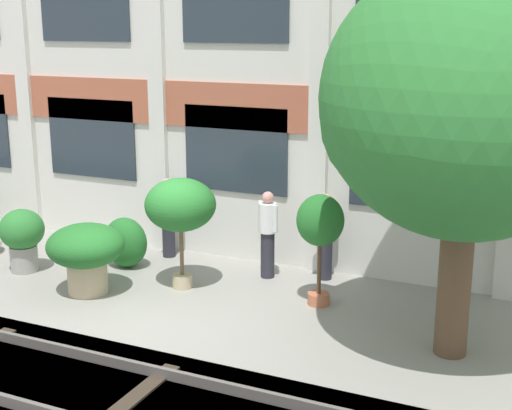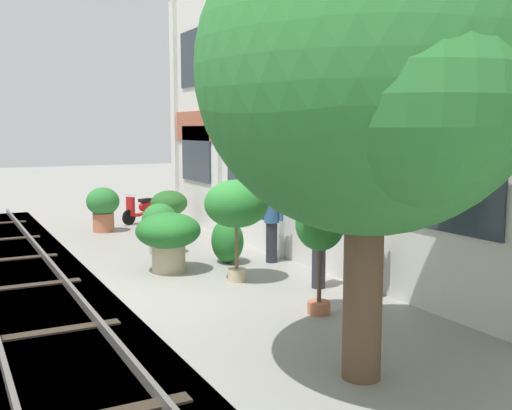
% 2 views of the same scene
% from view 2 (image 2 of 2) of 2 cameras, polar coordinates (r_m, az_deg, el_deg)
% --- Properties ---
extents(ground_plane, '(80.00, 80.00, 0.00)m').
position_cam_2_polar(ground_plane, '(11.48, -6.08, -7.97)').
color(ground_plane, gray).
extents(apartment_facade, '(17.72, 0.64, 7.11)m').
position_cam_2_polar(apartment_facade, '(12.59, 7.38, 9.69)').
color(apartment_facade, silver).
rests_on(apartment_facade, ground).
extents(rail_tracks, '(25.36, 2.80, 0.43)m').
position_cam_2_polar(rail_tracks, '(10.85, -20.14, -10.02)').
color(rail_tracks, '#5B5449').
rests_on(rail_tracks, ground).
extents(broadleaf_tree, '(4.17, 3.97, 5.59)m').
position_cam_2_polar(broadleaf_tree, '(7.10, 10.59, 11.67)').
color(broadleaf_tree, brown).
rests_on(broadleaf_tree, ground).
extents(potted_plant_terracotta_small, '(0.80, 0.80, 1.93)m').
position_cam_2_polar(potted_plant_terracotta_small, '(9.70, 6.11, -2.21)').
color(potted_plant_terracotta_small, '#B76647').
rests_on(potted_plant_terracotta_small, ground).
extents(potted_plant_stone_basin, '(1.37, 1.37, 1.26)m').
position_cam_2_polar(potted_plant_stone_basin, '(12.76, -8.35, -2.86)').
color(potted_plant_stone_basin, tan).
rests_on(potted_plant_stone_basin, ground).
extents(potted_plant_glazed_jar, '(1.10, 1.10, 1.16)m').
position_cam_2_polar(potted_plant_glazed_jar, '(18.25, -8.27, -0.12)').
color(potted_plant_glazed_jar, beige).
rests_on(potted_plant_glazed_jar, ground).
extents(potted_plant_wide_bowl, '(0.94, 0.94, 0.94)m').
position_cam_2_polar(potted_plant_wide_bowl, '(16.36, -9.45, -2.03)').
color(potted_plant_wide_bowl, beige).
rests_on(potted_plant_wide_bowl, ground).
extents(potted_plant_fluted_column, '(0.96, 0.96, 1.31)m').
position_cam_2_polar(potted_plant_fluted_column, '(18.12, -14.37, -0.08)').
color(potted_plant_fluted_column, '#B76647').
rests_on(potted_plant_fluted_column, ground).
extents(potted_plant_low_pan, '(1.27, 1.27, 2.02)m').
position_cam_2_polar(potted_plant_low_pan, '(11.72, -1.87, -0.03)').
color(potted_plant_low_pan, tan).
rests_on(potted_plant_low_pan, ground).
extents(potted_plant_ribbed_drum, '(0.85, 0.85, 1.23)m').
position_cam_2_polar(potted_plant_ribbed_drum, '(14.62, -9.16, -1.82)').
color(potted_plant_ribbed_drum, gray).
rests_on(potted_plant_ribbed_drum, ground).
extents(scooter_near_curb, '(0.77, 1.28, 0.98)m').
position_cam_2_polar(scooter_near_curb, '(19.57, -10.91, -0.42)').
color(scooter_near_curb, black).
rests_on(scooter_near_curb, ground).
extents(resident_by_doorway, '(0.48, 0.34, 1.66)m').
position_cam_2_polar(resident_by_doorway, '(11.37, 6.01, -3.50)').
color(resident_by_doorway, '#282833').
rests_on(resident_by_doorway, ground).
extents(resident_watching_tracks, '(0.42, 0.39, 1.64)m').
position_cam_2_polar(resident_watching_tracks, '(13.49, 1.51, -1.81)').
color(resident_watching_tracks, '#282833').
rests_on(resident_watching_tracks, ground).
extents(resident_near_plants, '(0.41, 0.40, 1.64)m').
position_cam_2_polar(resident_near_plants, '(10.77, 10.63, -4.25)').
color(resident_near_plants, '#282833').
rests_on(resident_near_plants, ground).
extents(topiary_hedge, '(0.97, 0.77, 0.99)m').
position_cam_2_polar(topiary_hedge, '(13.53, -2.74, -3.43)').
color(topiary_hedge, '#236B28').
rests_on(topiary_hedge, ground).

